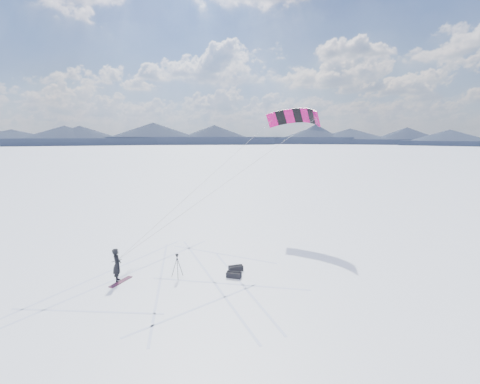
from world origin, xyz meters
TOP-DOWN VIEW (x-y plane):
  - ground at (0.00, 0.00)m, footprint 1800.00×1800.00m
  - horizon_hills at (-0.00, -0.00)m, footprint 704.00×705.94m
  - snow_tracks at (-0.56, -0.72)m, footprint 17.62×14.39m
  - snowkiter at (-2.75, 2.23)m, footprint 0.59×0.74m
  - snowboard at (-2.65, 2.04)m, footprint 1.39×1.10m
  - tripod at (0.08, 1.03)m, footprint 0.61×0.62m
  - gear_bag_a at (3.21, 0.13)m, footprint 0.85×0.54m
  - gear_bag_b at (2.63, -0.61)m, footprint 0.81×0.84m
  - power_kite at (12.39, 5.98)m, footprint 16.32×6.21m

SIDE VIEW (x-z plane):
  - ground at x=0.00m, z-range 0.00..0.00m
  - snowkiter at x=-2.75m, z-range -0.89..0.89m
  - snow_tracks at x=-0.56m, z-range 0.00..0.01m
  - snowboard at x=-2.65m, z-range 0.00..0.04m
  - gear_bag_a at x=3.21m, z-range -0.02..0.33m
  - gear_bag_b at x=2.63m, z-range -0.02..0.34m
  - tripod at x=0.08m, z-range 0.19..1.51m
  - horizon_hills at x=0.00m, z-range -0.76..8.27m
  - power_kite at x=12.39m, z-range 4.62..13.25m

